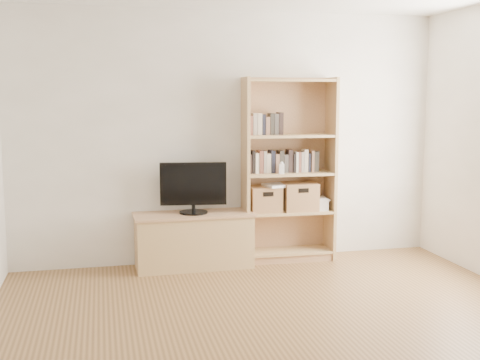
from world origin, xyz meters
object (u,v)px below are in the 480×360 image
object	(u,v)px
basket_left	(265,199)
basket_right	(299,196)
tv_stand	(194,241)
laptop	(280,185)
bookshelf	(289,170)
television	(193,188)
baby_monitor	(282,169)

from	to	relation	value
basket_left	basket_right	distance (m)	0.37
tv_stand	laptop	distance (m)	1.07
tv_stand	laptop	bearing A→B (deg)	1.31
bookshelf	basket_left	distance (m)	0.39
bookshelf	basket_left	xyz separation A→B (m)	(-0.26, 0.00, -0.30)
bookshelf	television	xyz separation A→B (m)	(-1.02, -0.05, -0.14)
tv_stand	basket_right	distance (m)	1.21
baby_monitor	laptop	distance (m)	0.21
basket_left	tv_stand	bearing A→B (deg)	-176.44
basket_left	bookshelf	bearing A→B (deg)	-0.32
television	baby_monitor	distance (m)	0.93
bookshelf	baby_monitor	bearing A→B (deg)	-135.00
tv_stand	baby_monitor	world-z (taller)	baby_monitor
television	bookshelf	bearing A→B (deg)	10.46
laptop	baby_monitor	bearing A→B (deg)	-114.91
television	baby_monitor	world-z (taller)	television
television	basket_left	world-z (taller)	television
bookshelf	basket_right	size ratio (longest dim) A/B	5.42
tv_stand	baby_monitor	xyz separation A→B (m)	(0.91, -0.06, 0.73)
basket_left	laptop	size ratio (longest dim) A/B	0.95
television	basket_right	xyz separation A→B (m)	(1.13, 0.04, -0.14)
television	basket_left	xyz separation A→B (m)	(0.76, 0.05, -0.15)
bookshelf	laptop	distance (m)	0.18
television	basket_right	size ratio (longest dim) A/B	1.87
bookshelf	basket_right	world-z (taller)	bookshelf
basket_right	basket_left	bearing A→B (deg)	179.55
tv_stand	basket_right	size ratio (longest dim) A/B	3.28
laptop	basket_left	bearing A→B (deg)	162.37
basket_left	basket_right	xyz separation A→B (m)	(0.37, -0.01, 0.01)
basket_right	laptop	world-z (taller)	basket_right
basket_right	laptop	distance (m)	0.25
tv_stand	laptop	xyz separation A→B (m)	(0.93, 0.04, 0.54)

